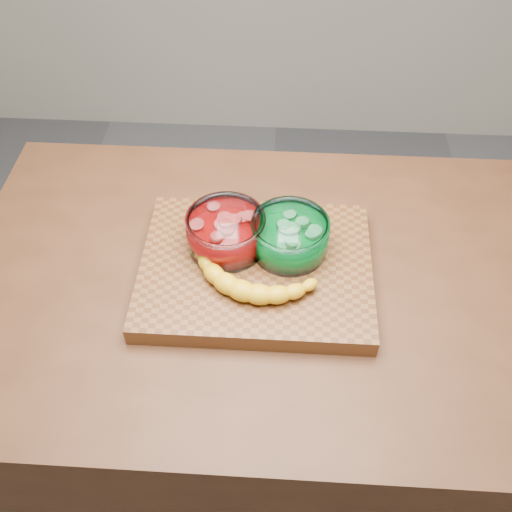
{
  "coord_description": "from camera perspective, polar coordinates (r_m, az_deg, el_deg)",
  "views": [
    {
      "loc": [
        0.04,
        -0.72,
        1.78
      ],
      "look_at": [
        0.0,
        0.0,
        0.96
      ],
      "focal_mm": 40.0,
      "sensor_mm": 36.0,
      "label": 1
    }
  ],
  "objects": [
    {
      "name": "ground",
      "position": [
        1.92,
        0.0,
        -19.35
      ],
      "size": [
        3.5,
        3.5,
        0.0
      ],
      "primitive_type": "plane",
      "color": "#545458",
      "rests_on": "ground"
    },
    {
      "name": "counter",
      "position": [
        1.51,
        0.0,
        -12.91
      ],
      "size": [
        1.2,
        0.8,
        0.9
      ],
      "primitive_type": "cube",
      "color": "#4C2916",
      "rests_on": "ground"
    },
    {
      "name": "cutting_board",
      "position": [
        1.12,
        0.0,
        -1.35
      ],
      "size": [
        0.45,
        0.35,
        0.04
      ],
      "primitive_type": "cube",
      "color": "brown",
      "rests_on": "counter"
    },
    {
      "name": "bowl_red",
      "position": [
        1.12,
        -3.01,
        2.42
      ],
      "size": [
        0.16,
        0.16,
        0.07
      ],
      "color": "white",
      "rests_on": "cutting_board"
    },
    {
      "name": "bowl_green",
      "position": [
        1.11,
        3.38,
        2.01
      ],
      "size": [
        0.15,
        0.15,
        0.07
      ],
      "color": "white",
      "rests_on": "cutting_board"
    },
    {
      "name": "banana",
      "position": [
        1.07,
        -0.18,
        -1.7
      ],
      "size": [
        0.27,
        0.16,
        0.04
      ],
      "primitive_type": null,
      "color": "gold",
      "rests_on": "cutting_board"
    }
  ]
}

